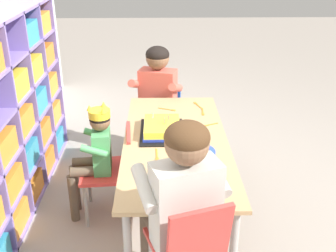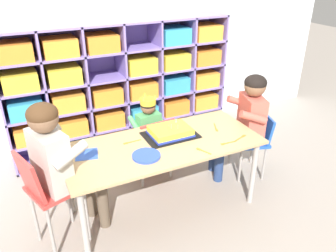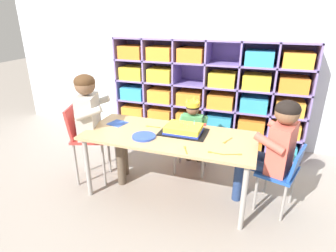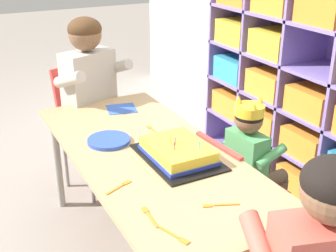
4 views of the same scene
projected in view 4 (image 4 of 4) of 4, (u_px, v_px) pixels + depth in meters
name	position (u px, v px, depth m)	size (l,w,h in m)	color
activity_table	(150.00, 164.00, 2.06)	(1.51, 0.66, 0.61)	tan
classroom_chair_blue	(234.00, 185.00, 2.23)	(0.38, 0.37, 0.63)	red
child_with_crown	(253.00, 155.00, 2.23)	(0.31, 0.31, 0.82)	#4C9E5B
classroom_chair_adult_side	(86.00, 115.00, 2.77)	(0.43, 0.40, 0.78)	red
adult_helper_seated	(96.00, 89.00, 2.62)	(0.48, 0.46, 1.09)	#B2ADA3
birthday_cake_on_tray	(178.00, 152.00, 1.97)	(0.42, 0.28, 0.10)	black
paper_plate_stack	(109.00, 140.00, 2.12)	(0.20, 0.20, 0.02)	blue
paper_napkin_square	(122.00, 109.00, 2.52)	(0.16, 0.16, 0.00)	#3356B7
fork_near_cake_tray	(176.00, 236.00, 1.47)	(0.13, 0.06, 0.00)	orange
fork_at_table_front_edge	(149.00, 216.00, 1.58)	(0.13, 0.02, 0.00)	orange
fork_scattered_mid_table	(153.00, 130.00, 2.25)	(0.15, 0.02, 0.00)	orange
fork_beside_plate_stack	(120.00, 186.00, 1.76)	(0.07, 0.13, 0.00)	orange
fork_near_child_seat	(219.00, 205.00, 1.64)	(0.07, 0.13, 0.00)	orange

